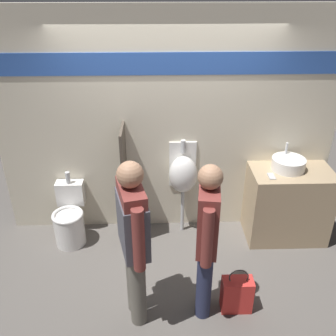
{
  "coord_description": "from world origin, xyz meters",
  "views": [
    {
      "loc": [
        -0.11,
        -3.46,
        3.02
      ],
      "look_at": [
        0.0,
        0.17,
        1.05
      ],
      "focal_mm": 40.0,
      "sensor_mm": 36.0,
      "label": 1
    }
  ],
  "objects_px": {
    "toilet": "(70,220)",
    "person_with_lanyard": "(207,237)",
    "cell_phone": "(271,176)",
    "sink_basin": "(288,164)",
    "shopping_bag": "(237,294)",
    "person_in_vest": "(133,235)",
    "urinal_near_counter": "(183,174)"
  },
  "relations": [
    {
      "from": "person_with_lanyard",
      "to": "urinal_near_counter",
      "type": "bearing_deg",
      "value": 13.46
    },
    {
      "from": "toilet",
      "to": "person_in_vest",
      "type": "xyz_separation_m",
      "value": [
        0.86,
        -1.16,
        0.68
      ]
    },
    {
      "from": "urinal_near_counter",
      "to": "person_with_lanyard",
      "type": "height_order",
      "value": "person_with_lanyard"
    },
    {
      "from": "cell_phone",
      "to": "person_in_vest",
      "type": "distance_m",
      "value": 1.85
    },
    {
      "from": "urinal_near_counter",
      "to": "person_in_vest",
      "type": "distance_m",
      "value": 1.44
    },
    {
      "from": "cell_phone",
      "to": "toilet",
      "type": "distance_m",
      "value": 2.45
    },
    {
      "from": "shopping_bag",
      "to": "toilet",
      "type": "bearing_deg",
      "value": 148.46
    },
    {
      "from": "toilet",
      "to": "sink_basin",
      "type": "bearing_deg",
      "value": 1.7
    },
    {
      "from": "shopping_bag",
      "to": "sink_basin",
      "type": "bearing_deg",
      "value": 57.52
    },
    {
      "from": "sink_basin",
      "to": "urinal_near_counter",
      "type": "height_order",
      "value": "urinal_near_counter"
    },
    {
      "from": "urinal_near_counter",
      "to": "shopping_bag",
      "type": "relative_size",
      "value": 2.4
    },
    {
      "from": "person_with_lanyard",
      "to": "sink_basin",
      "type": "bearing_deg",
      "value": -34.96
    },
    {
      "from": "sink_basin",
      "to": "toilet",
      "type": "relative_size",
      "value": 0.45
    },
    {
      "from": "sink_basin",
      "to": "shopping_bag",
      "type": "bearing_deg",
      "value": -122.48
    },
    {
      "from": "sink_basin",
      "to": "person_in_vest",
      "type": "distance_m",
      "value": 2.14
    },
    {
      "from": "toilet",
      "to": "person_with_lanyard",
      "type": "distance_m",
      "value": 1.96
    },
    {
      "from": "urinal_near_counter",
      "to": "cell_phone",
      "type": "bearing_deg",
      "value": -14.99
    },
    {
      "from": "cell_phone",
      "to": "person_with_lanyard",
      "type": "xyz_separation_m",
      "value": [
        -0.86,
        -1.01,
        -0.03
      ]
    },
    {
      "from": "urinal_near_counter",
      "to": "shopping_bag",
      "type": "height_order",
      "value": "urinal_near_counter"
    },
    {
      "from": "cell_phone",
      "to": "shopping_bag",
      "type": "height_order",
      "value": "cell_phone"
    },
    {
      "from": "toilet",
      "to": "shopping_bag",
      "type": "bearing_deg",
      "value": -31.54
    },
    {
      "from": "cell_phone",
      "to": "person_with_lanyard",
      "type": "distance_m",
      "value": 1.33
    },
    {
      "from": "sink_basin",
      "to": "urinal_near_counter",
      "type": "relative_size",
      "value": 0.32
    },
    {
      "from": "person_in_vest",
      "to": "person_with_lanyard",
      "type": "distance_m",
      "value": 0.66
    },
    {
      "from": "cell_phone",
      "to": "shopping_bag",
      "type": "bearing_deg",
      "value": -117.13
    },
    {
      "from": "sink_basin",
      "to": "urinal_near_counter",
      "type": "bearing_deg",
      "value": 175.62
    },
    {
      "from": "urinal_near_counter",
      "to": "person_in_vest",
      "type": "height_order",
      "value": "person_in_vest"
    },
    {
      "from": "cell_phone",
      "to": "sink_basin",
      "type": "bearing_deg",
      "value": 35.65
    },
    {
      "from": "person_in_vest",
      "to": "person_with_lanyard",
      "type": "relative_size",
      "value": 1.04
    },
    {
      "from": "shopping_bag",
      "to": "person_in_vest",
      "type": "bearing_deg",
      "value": -178.08
    },
    {
      "from": "person_in_vest",
      "to": "shopping_bag",
      "type": "bearing_deg",
      "value": -102.11
    },
    {
      "from": "sink_basin",
      "to": "shopping_bag",
      "type": "distance_m",
      "value": 1.63
    }
  ]
}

